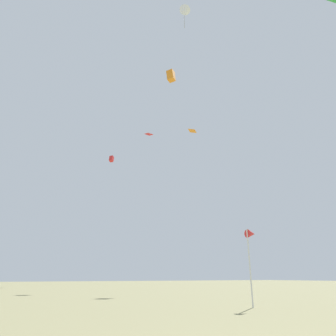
{
  "coord_description": "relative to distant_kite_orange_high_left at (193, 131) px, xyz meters",
  "views": [
    {
      "loc": [
        -2.04,
        -0.74,
        0.78
      ],
      "look_at": [
        -0.1,
        2.71,
        2.12
      ],
      "focal_mm": 34.27,
      "sensor_mm": 36.0,
      "label": 1
    }
  ],
  "objects": [
    {
      "name": "distant_kite_red_low_left",
      "position": [
        -0.52,
        16.85,
        3.11
      ],
      "size": [
        0.72,
        0.75,
        0.79
      ],
      "color": "red"
    },
    {
      "name": "distant_kite_orange_high_left",
      "position": [
        0.0,
        0.0,
        0.0
      ],
      "size": [
        0.6,
        0.59,
        0.28
      ],
      "color": "orange"
    },
    {
      "name": "distant_kite_red_overhead_distant",
      "position": [
        -1.4,
        4.66,
        1.29
      ],
      "size": [
        0.83,
        0.83,
        0.19
      ],
      "color": "red"
    },
    {
      "name": "marker_flag",
      "position": [
        -5.68,
        -11.21,
        -9.37
      ],
      "size": [
        0.3,
        0.24,
        2.06
      ],
      "color": "silver",
      "rests_on": "ground"
    },
    {
      "name": "distant_kite_orange_mid_right",
      "position": [
        0.32,
        3.78,
        7.21
      ],
      "size": [
        0.92,
        0.95,
        1.06
      ],
      "color": "orange"
    },
    {
      "name": "distant_kite_white_mid_left",
      "position": [
        -3.26,
        -4.24,
        6.04
      ],
      "size": [
        1.12,
        1.09,
        1.75
      ],
      "color": "white"
    }
  ]
}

